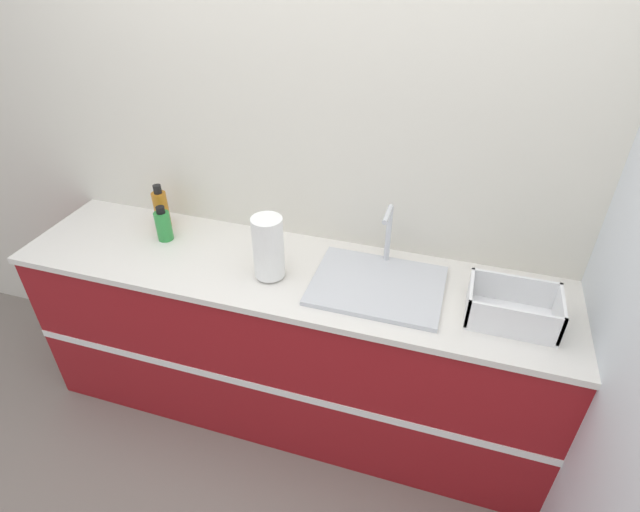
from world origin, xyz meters
name	(u,v)px	position (x,y,z in m)	size (l,w,h in m)	color
ground_plane	(273,448)	(0.00, 0.00, 0.00)	(12.00, 12.00, 0.00)	slate
wall_back	(308,154)	(0.00, 0.60, 1.30)	(4.84, 0.06, 2.60)	beige
wall_right	(638,236)	(1.25, 0.29, 1.30)	(0.06, 2.57, 2.60)	silver
counter_cabinet	(290,343)	(0.00, 0.29, 0.45)	(2.46, 0.60, 0.90)	maroon
sink	(378,283)	(0.40, 0.28, 0.91)	(0.54, 0.41, 0.29)	silver
paper_towel_roll	(268,248)	(-0.05, 0.22, 1.04)	(0.13, 0.13, 0.28)	#4C4C51
dish_rack	(512,310)	(0.93, 0.23, 0.95)	(0.33, 0.22, 0.13)	white
bottle_green	(163,225)	(-0.63, 0.35, 0.97)	(0.07, 0.07, 0.17)	#2D8C3D
bottle_amber	(161,209)	(-0.70, 0.44, 0.99)	(0.07, 0.07, 0.23)	#B26B19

